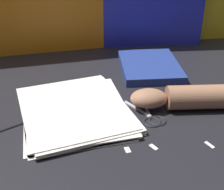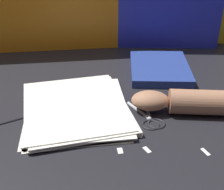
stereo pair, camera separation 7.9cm
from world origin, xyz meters
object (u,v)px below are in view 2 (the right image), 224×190
Objects in this scene: scissors at (150,118)px; hand_forearm at (190,102)px; paper_stack at (76,108)px; book_closed at (160,68)px.

scissors is 0.51× the size of hand_forearm.
paper_stack is at bearing 159.83° from scissors.
hand_forearm is at bearing 8.58° from scissors.
book_closed is (0.29, 0.21, 0.00)m from paper_stack.
book_closed is 0.26m from hand_forearm.
paper_stack reaches higher than scissors.
hand_forearm is at bearing -88.99° from book_closed.
book_closed reaches higher than scissors.
book_closed is 0.29m from scissors.
paper_stack is 0.20m from scissors.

